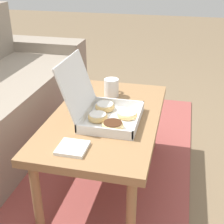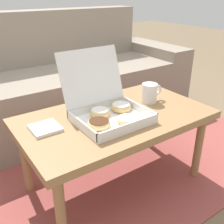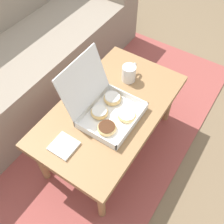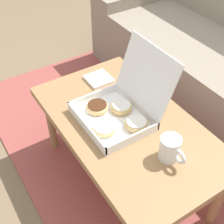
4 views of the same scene
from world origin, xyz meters
name	(u,v)px [view 2 (image 2 of 4)]	position (x,y,z in m)	size (l,w,h in m)	color
ground_plane	(103,171)	(0.00, 0.00, 0.00)	(12.00, 12.00, 0.00)	#756047
area_rug	(79,148)	(0.00, 0.30, 0.01)	(2.50, 1.83, 0.01)	#994742
couch	(49,89)	(0.00, 0.78, 0.30)	(2.38, 0.77, 0.87)	gray
coffee_table	(115,123)	(0.00, -0.13, 0.39)	(0.97, 0.56, 0.44)	#997047
pastry_box	(108,108)	(-0.05, -0.14, 0.49)	(0.34, 0.37, 0.32)	white
coffee_mug	(150,93)	(0.26, -0.10, 0.49)	(0.13, 0.09, 0.11)	white
napkin_stack	(45,128)	(-0.35, -0.08, 0.45)	(0.13, 0.13, 0.02)	white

